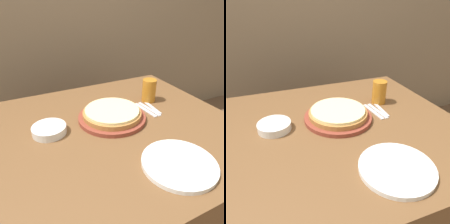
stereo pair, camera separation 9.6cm
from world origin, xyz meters
TOP-DOWN VIEW (x-y plane):
  - ground_plane at (0.00, 0.00)m, footprint 12.00×12.00m
  - dining_table at (0.00, 0.00)m, footprint 1.16×1.06m
  - pizza_on_board at (0.01, 0.07)m, footprint 0.34×0.34m
  - beer_glass at (0.30, 0.16)m, footprint 0.08×0.08m
  - dinner_plate at (0.08, -0.34)m, footprint 0.27×0.27m
  - side_bowl at (-0.30, 0.08)m, footprint 0.15×0.15m
  - fork at (0.21, 0.07)m, footprint 0.03×0.17m
  - dinner_knife at (0.24, 0.07)m, footprint 0.03×0.17m
  - spoon at (0.26, 0.07)m, footprint 0.03×0.15m

SIDE VIEW (x-z plane):
  - ground_plane at x=0.00m, z-range 0.00..0.00m
  - dining_table at x=0.00m, z-range 0.00..0.75m
  - fork at x=0.21m, z-range 0.75..0.75m
  - dinner_knife at x=0.24m, z-range 0.75..0.75m
  - spoon at x=0.26m, z-range 0.75..0.75m
  - dinner_plate at x=0.08m, z-range 0.75..0.76m
  - side_bowl at x=-0.30m, z-range 0.75..0.78m
  - pizza_on_board at x=0.01m, z-range 0.74..0.80m
  - beer_glass at x=0.30m, z-range 0.75..0.88m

